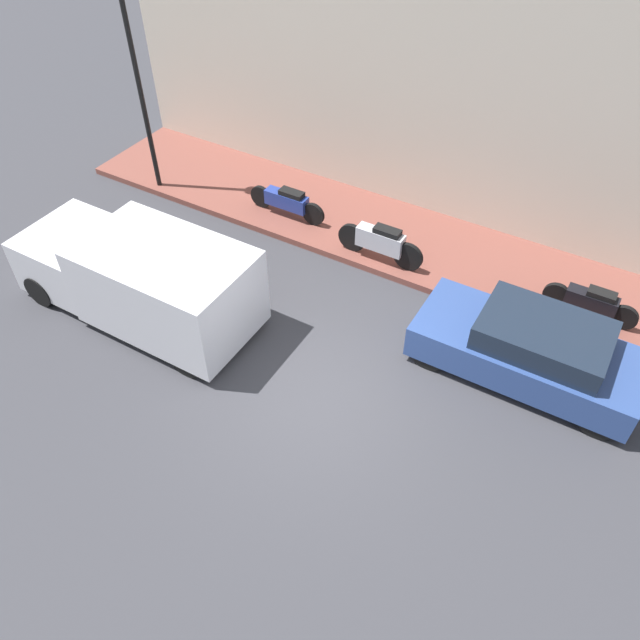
{
  "coord_description": "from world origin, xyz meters",
  "views": [
    {
      "loc": [
        -6.15,
        -3.71,
        8.94
      ],
      "look_at": [
        1.3,
        0.65,
        0.6
      ],
      "focal_mm": 35.0,
      "sensor_mm": 36.0,
      "label": 1
    }
  ],
  "objects_px": {
    "motorcycle_blue": "(287,201)",
    "motorcycle_black": "(592,302)",
    "delivery_van": "(138,276)",
    "streetlamp": "(129,37)",
    "scooter_silver": "(381,242)",
    "parked_car": "(530,349)"
  },
  "relations": [
    {
      "from": "parked_car",
      "to": "motorcycle_blue",
      "type": "xyz_separation_m",
      "value": [
        1.98,
        6.52,
        -0.09
      ]
    },
    {
      "from": "motorcycle_black",
      "to": "scooter_silver",
      "type": "bearing_deg",
      "value": 95.91
    },
    {
      "from": "motorcycle_blue",
      "to": "streetlamp",
      "type": "bearing_deg",
      "value": 98.01
    },
    {
      "from": "delivery_van",
      "to": "scooter_silver",
      "type": "relative_size",
      "value": 2.48
    },
    {
      "from": "motorcycle_blue",
      "to": "scooter_silver",
      "type": "xyz_separation_m",
      "value": [
        -0.41,
        -2.71,
        0.08
      ]
    },
    {
      "from": "delivery_van",
      "to": "streetlamp",
      "type": "height_order",
      "value": "streetlamp"
    },
    {
      "from": "parked_car",
      "to": "motorcycle_blue",
      "type": "distance_m",
      "value": 6.81
    },
    {
      "from": "motorcycle_blue",
      "to": "scooter_silver",
      "type": "bearing_deg",
      "value": -98.64
    },
    {
      "from": "delivery_van",
      "to": "streetlamp",
      "type": "bearing_deg",
      "value": 37.58
    },
    {
      "from": "motorcycle_blue",
      "to": "streetlamp",
      "type": "distance_m",
      "value": 4.97
    },
    {
      "from": "parked_car",
      "to": "streetlamp",
      "type": "xyz_separation_m",
      "value": [
        1.46,
        10.17,
        3.23
      ]
    },
    {
      "from": "motorcycle_black",
      "to": "streetlamp",
      "type": "bearing_deg",
      "value": 92.99
    },
    {
      "from": "delivery_van",
      "to": "scooter_silver",
      "type": "xyz_separation_m",
      "value": [
        3.86,
        -3.48,
        -0.32
      ]
    },
    {
      "from": "delivery_van",
      "to": "motorcycle_blue",
      "type": "height_order",
      "value": "delivery_van"
    },
    {
      "from": "delivery_van",
      "to": "motorcycle_black",
      "type": "bearing_deg",
      "value": -61.5
    },
    {
      "from": "motorcycle_blue",
      "to": "motorcycle_black",
      "type": "bearing_deg",
      "value": -89.59
    },
    {
      "from": "motorcycle_black",
      "to": "scooter_silver",
      "type": "distance_m",
      "value": 4.51
    },
    {
      "from": "delivery_van",
      "to": "streetlamp",
      "type": "xyz_separation_m",
      "value": [
        3.76,
        2.89,
        2.93
      ]
    },
    {
      "from": "streetlamp",
      "to": "parked_car",
      "type": "bearing_deg",
      "value": -98.17
    },
    {
      "from": "motorcycle_blue",
      "to": "streetlamp",
      "type": "xyz_separation_m",
      "value": [
        -0.51,
        3.66,
        3.33
      ]
    },
    {
      "from": "parked_car",
      "to": "delivery_van",
      "type": "relative_size",
      "value": 0.8
    },
    {
      "from": "motorcycle_blue",
      "to": "scooter_silver",
      "type": "height_order",
      "value": "scooter_silver"
    }
  ]
}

